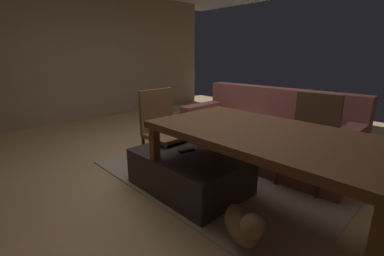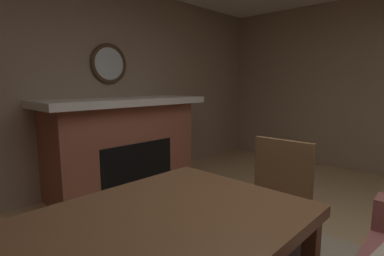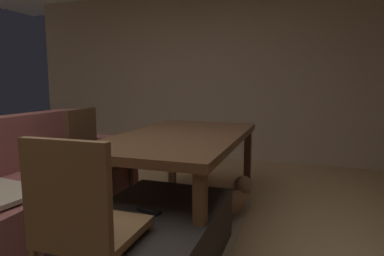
% 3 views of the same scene
% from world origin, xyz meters
% --- Properties ---
extents(wall_back_fireplace_side, '(7.24, 0.12, 2.58)m').
position_xyz_m(wall_back_fireplace_side, '(0.00, -2.92, 1.29)').
color(wall_back_fireplace_side, '#9E846B').
rests_on(wall_back_fireplace_side, ground).
extents(fireplace, '(2.07, 0.76, 1.15)m').
position_xyz_m(fireplace, '(-0.44, -2.54, 0.58)').
color(fireplace, '#9E5642').
rests_on(fireplace, ground).
extents(round_wall_mirror, '(0.50, 0.05, 0.50)m').
position_xyz_m(round_wall_mirror, '(-0.44, -2.83, 1.58)').
color(round_wall_mirror, '#4C331E').
extents(tv_remote, '(0.09, 0.17, 0.02)m').
position_xyz_m(tv_remote, '(0.24, -0.48, 0.39)').
color(tv_remote, black).
rests_on(tv_remote, ottoman_coffee_table).
extents(dining_chair_west, '(0.45, 0.45, 0.93)m').
position_xyz_m(dining_chair_west, '(-0.26, -0.39, 0.52)').
color(dining_chair_west, brown).
rests_on(dining_chair_west, ground).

